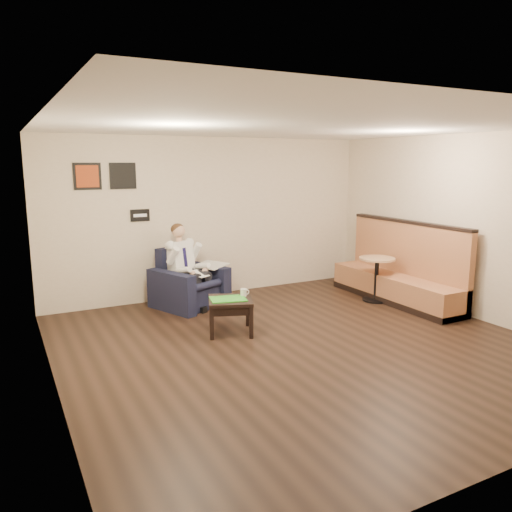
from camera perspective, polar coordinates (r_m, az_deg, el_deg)
name	(u,v)px	position (r m, az deg, el deg)	size (l,w,h in m)	color
ground	(303,346)	(6.66, 5.37, -10.19)	(6.00, 6.00, 0.00)	black
wall_back	(212,217)	(8.94, -5.01, 4.43)	(6.00, 0.02, 2.80)	beige
wall_left	(48,262)	(5.31, -22.65, -0.64)	(0.02, 6.00, 2.80)	beige
wall_right	(469,226)	(8.32, 23.19, 3.14)	(0.02, 6.00, 2.80)	beige
ceiling	(307,126)	(6.24, 5.83, 14.61)	(6.00, 6.00, 0.02)	white
seating_sign	(140,215)	(8.50, -13.12, 4.55)	(0.32, 0.02, 0.20)	black
art_print_left	(87,176)	(8.30, -18.72, 8.63)	(0.42, 0.03, 0.42)	#A73B14
art_print_right	(123,176)	(8.40, -14.97, 8.84)	(0.42, 0.03, 0.42)	black
armchair	(189,278)	(8.33, -7.62, -2.53)	(0.99, 0.99, 0.96)	black
seated_man	(194,269)	(8.20, -7.06, -1.46)	(0.62, 0.94, 1.31)	white
lap_papers	(199,274)	(8.14, -6.55, -2.02)	(0.22, 0.31, 0.01)	white
newspaper	(211,265)	(8.48, -5.18, -1.03)	(0.42, 0.52, 0.01)	silver
side_table	(230,316)	(7.06, -2.94, -6.84)	(0.60, 0.60, 0.49)	black
green_folder	(228,299)	(6.96, -3.21, -4.92)	(0.49, 0.35, 0.01)	green
coffee_mug	(244,293)	(7.11, -1.44, -4.20)	(0.09, 0.09, 0.10)	white
smartphone	(233,295)	(7.16, -2.60, -4.50)	(0.15, 0.08, 0.01)	black
banquette	(397,262)	(8.86, 15.76, -0.70)	(0.63, 2.66, 1.36)	#9E613D
cafe_table	(376,279)	(8.85, 13.59, -2.60)	(0.61, 0.61, 0.76)	tan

